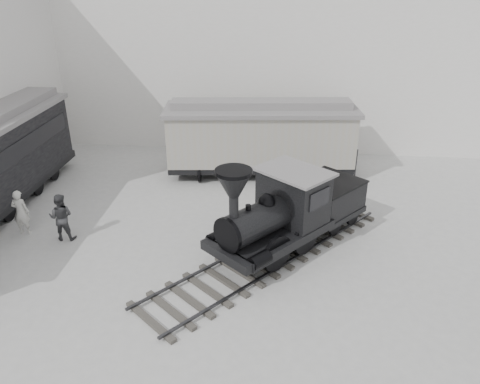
# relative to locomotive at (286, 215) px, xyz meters

# --- Properties ---
(ground) EXTENTS (90.00, 90.00, 0.00)m
(ground) POSITION_rel_locomotive_xyz_m (-1.33, -3.87, -1.34)
(ground) COLOR #9E9E9B
(north_wall) EXTENTS (34.00, 2.51, 11.00)m
(north_wall) POSITION_rel_locomotive_xyz_m (-1.33, 11.12, 4.22)
(north_wall) COLOR silver
(north_wall) RESTS_ON ground
(locomotive) EXTENTS (8.33, 9.28, 3.63)m
(locomotive) POSITION_rel_locomotive_xyz_m (0.00, 0.00, 0.00)
(locomotive) COLOR #302C29
(locomotive) RESTS_ON ground
(boxcar) EXTENTS (9.11, 3.74, 3.63)m
(boxcar) POSITION_rel_locomotive_xyz_m (-1.32, 6.68, 0.56)
(boxcar) COLOR black
(boxcar) RESTS_ON ground
(visitor_a) EXTENTS (0.65, 0.44, 1.76)m
(visitor_a) POSITION_rel_locomotive_xyz_m (-9.73, 0.05, -0.46)
(visitor_a) COLOR beige
(visitor_a) RESTS_ON ground
(visitor_b) EXTENTS (0.93, 0.76, 1.79)m
(visitor_b) POSITION_rel_locomotive_xyz_m (-8.06, -0.18, -0.44)
(visitor_b) COLOR #323335
(visitor_b) RESTS_ON ground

